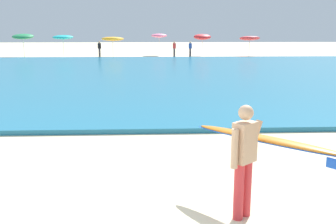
# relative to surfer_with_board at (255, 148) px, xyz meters

# --- Properties ---
(sea) EXTENTS (120.00, 28.00, 0.14)m
(sea) POSITION_rel_surfer_with_board_xyz_m (-2.03, 18.63, -0.96)
(sea) COLOR teal
(sea) RESTS_ON ground
(surfer_with_board) EXTENTS (2.01, 2.32, 1.73)m
(surfer_with_board) POSITION_rel_surfer_with_board_xyz_m (0.00, 0.00, 0.00)
(surfer_with_board) COLOR red
(surfer_with_board) RESTS_ON ground
(beach_umbrella_0) EXTENTS (2.10, 2.14, 2.41)m
(beach_umbrella_0) POSITION_rel_surfer_with_board_xyz_m (-14.39, 34.75, 1.03)
(beach_umbrella_0) COLOR beige
(beach_umbrella_0) RESTS_ON ground
(beach_umbrella_1) EXTENTS (2.09, 2.11, 2.23)m
(beach_umbrella_1) POSITION_rel_surfer_with_board_xyz_m (-10.55, 35.44, 0.94)
(beach_umbrella_1) COLOR beige
(beach_umbrella_1) RESTS_ON ground
(beach_umbrella_2) EXTENTS (2.28, 2.29, 2.06)m
(beach_umbrella_2) POSITION_rel_surfer_with_board_xyz_m (-5.39, 34.84, 0.78)
(beach_umbrella_2) COLOR beige
(beach_umbrella_2) RESTS_ON ground
(beach_umbrella_3) EXTENTS (1.70, 1.71, 2.33)m
(beach_umbrella_3) POSITION_rel_surfer_with_board_xyz_m (-0.57, 37.08, 1.07)
(beach_umbrella_3) COLOR beige
(beach_umbrella_3) RESTS_ON ground
(beach_umbrella_4) EXTENTS (1.83, 1.87, 2.35)m
(beach_umbrella_4) POSITION_rel_surfer_with_board_xyz_m (3.99, 35.84, 0.95)
(beach_umbrella_4) COLOR beige
(beach_umbrella_4) RESTS_ON ground
(beach_umbrella_5) EXTENTS (2.06, 2.09, 2.17)m
(beach_umbrella_5) POSITION_rel_surfer_with_board_xyz_m (8.68, 34.36, 0.84)
(beach_umbrella_5) COLOR beige
(beach_umbrella_5) RESTS_ON ground
(beachgoer_near_row_left) EXTENTS (0.32, 0.20, 1.58)m
(beachgoer_near_row_left) POSITION_rel_surfer_with_board_xyz_m (2.57, 34.41, -0.19)
(beachgoer_near_row_left) COLOR #383842
(beachgoer_near_row_left) RESTS_ON ground
(beachgoer_near_row_mid) EXTENTS (0.32, 0.20, 1.58)m
(beachgoer_near_row_mid) POSITION_rel_surfer_with_board_xyz_m (0.94, 34.62, -0.19)
(beachgoer_near_row_mid) COLOR #383842
(beachgoer_near_row_mid) RESTS_ON ground
(beachgoer_near_row_right) EXTENTS (0.32, 0.20, 1.58)m
(beachgoer_near_row_right) POSITION_rel_surfer_with_board_xyz_m (-6.77, 34.87, -0.19)
(beachgoer_near_row_right) COLOR #383842
(beachgoer_near_row_right) RESTS_ON ground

